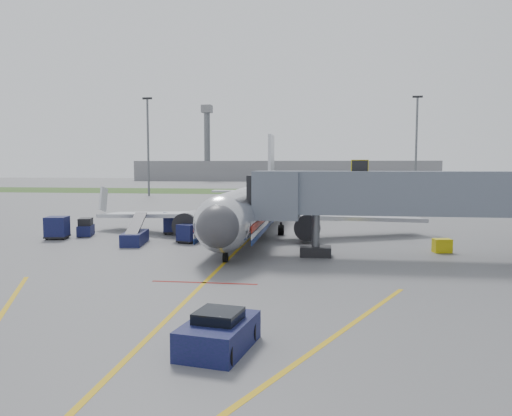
# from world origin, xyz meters

# --- Properties ---
(ground) EXTENTS (400.00, 400.00, 0.00)m
(ground) POSITION_xyz_m (0.00, 0.00, 0.00)
(ground) COLOR #565659
(ground) RESTS_ON ground
(grass_strip) EXTENTS (300.00, 25.00, 0.01)m
(grass_strip) POSITION_xyz_m (0.00, 90.00, 0.01)
(grass_strip) COLOR #2D4C1E
(grass_strip) RESTS_ON ground
(apron_markings) EXTENTS (21.52, 50.00, 0.01)m
(apron_markings) POSITION_xyz_m (0.00, -7.40, 0.00)
(apron_markings) COLOR gold
(apron_markings) RESTS_ON ground
(airliner) EXTENTS (32.10, 35.67, 10.25)m
(airliner) POSITION_xyz_m (0.00, 15.25, 2.65)
(airliner) COLOR silver
(airliner) RESTS_ON ground
(jet_bridge) EXTENTS (25.30, 4.00, 6.90)m
(jet_bridge) POSITION_xyz_m (12.86, 5.00, 4.47)
(jet_bridge) COLOR slate
(jet_bridge) RESTS_ON ground
(light_mast_left) EXTENTS (2.00, 0.44, 20.40)m
(light_mast_left) POSITION_xyz_m (-30.00, 70.00, 10.78)
(light_mast_left) COLOR #595B60
(light_mast_left) RESTS_ON ground
(light_mast_right) EXTENTS (2.00, 0.44, 20.40)m
(light_mast_right) POSITION_xyz_m (25.00, 75.00, 10.78)
(light_mast_right) COLOR #595B60
(light_mast_right) RESTS_ON ground
(distant_terminal) EXTENTS (120.00, 14.00, 8.00)m
(distant_terminal) POSITION_xyz_m (-10.00, 170.00, 4.00)
(distant_terminal) COLOR slate
(distant_terminal) RESTS_ON ground
(control_tower) EXTENTS (4.00, 4.00, 30.00)m
(control_tower) POSITION_xyz_m (-40.00, 165.00, 17.33)
(control_tower) COLOR #595B60
(control_tower) RESTS_ON ground
(pushback_tug) EXTENTS (2.63, 3.71, 1.42)m
(pushback_tug) POSITION_xyz_m (2.90, -13.72, 0.59)
(pushback_tug) COLOR #0B1633
(pushback_tug) RESTS_ON ground
(baggage_tug) EXTENTS (1.81, 2.59, 1.64)m
(baggage_tug) POSITION_xyz_m (-15.21, 12.41, 0.72)
(baggage_tug) COLOR #0B1633
(baggage_tug) RESTS_ON ground
(baggage_cart_a) EXTENTS (1.83, 1.83, 1.57)m
(baggage_cart_a) POSITION_xyz_m (-4.79, 9.75, 0.80)
(baggage_cart_a) COLOR #0B1633
(baggage_cart_a) RESTS_ON ground
(baggage_cart_b) EXTENTS (2.14, 2.14, 1.97)m
(baggage_cart_b) POSITION_xyz_m (-16.82, 10.29, 1.00)
(baggage_cart_b) COLOR #0B1633
(baggage_cart_b) RESTS_ON ground
(baggage_cart_c) EXTENTS (2.29, 2.29, 1.98)m
(baggage_cart_c) POSITION_xyz_m (-7.66, 14.88, 1.01)
(baggage_cart_c) COLOR #0B1633
(baggage_cart_c) RESTS_ON ground
(belt_loader) EXTENTS (2.22, 5.04, 2.39)m
(belt_loader) POSITION_xyz_m (-8.95, 8.54, 0.59)
(belt_loader) COLOR #0B1633
(belt_loader) RESTS_ON ground
(ground_power_cart) EXTENTS (1.42, 1.07, 1.03)m
(ground_power_cart) POSITION_xyz_m (15.34, 7.77, 0.51)
(ground_power_cart) COLOR #D3C10C
(ground_power_cart) RESTS_ON ground
(ramp_worker) EXTENTS (0.63, 0.72, 1.67)m
(ramp_worker) POSITION_xyz_m (-5.64, 10.35, 0.83)
(ramp_worker) COLOR #94C517
(ramp_worker) RESTS_ON ground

